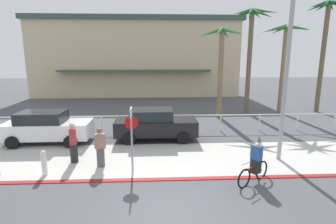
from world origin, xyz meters
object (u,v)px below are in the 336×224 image
palm_tree_2 (285,46)px  pedestrian_1 (100,149)px  cyclist_red_0 (255,164)px  palm_tree_1 (251,34)px  streetlight_curb (290,62)px  stop_sign_bike_lane (131,130)px  pedestrian_0 (73,144)px  palm_tree_0 (221,51)px  car_white_1 (47,127)px  bollard_1 (44,163)px  car_black_2 (155,124)px  palm_tree_3 (326,29)px

palm_tree_2 → pedestrian_1: bearing=-140.7°
palm_tree_2 → cyclist_red_0: palm_tree_2 is taller
palm_tree_1 → cyclist_red_0: (-3.77, -11.72, -5.45)m
streetlight_curb → palm_tree_2: 11.01m
stop_sign_bike_lane → pedestrian_0: (-2.57, 0.94, -0.86)m
palm_tree_2 → streetlight_curb: bearing=-115.0°
palm_tree_2 → palm_tree_0: bearing=-164.7°
palm_tree_0 → car_white_1: palm_tree_0 is taller
bollard_1 → streetlight_curb: bearing=5.1°
streetlight_curb → car_black_2: (-5.47, 3.40, -3.41)m
car_white_1 → pedestrian_1: size_ratio=2.66×
palm_tree_0 → palm_tree_3: 8.87m
palm_tree_3 → palm_tree_2: bearing=-176.3°
palm_tree_2 → cyclist_red_0: size_ratio=4.60×
palm_tree_2 → palm_tree_3: palm_tree_3 is taller
car_white_1 → cyclist_red_0: size_ratio=2.93×
palm_tree_2 → pedestrian_0: 17.21m
stop_sign_bike_lane → palm_tree_3: bearing=37.1°
pedestrian_0 → streetlight_curb: bearing=-2.2°
cyclist_red_0 → pedestrian_1: (-5.83, 1.67, 0.07)m
cyclist_red_0 → pedestrian_1: size_ratio=0.91×
palm_tree_3 → streetlight_curb: bearing=-127.7°
palm_tree_3 → car_black_2: (-13.32, -6.76, -5.66)m
palm_tree_2 → palm_tree_3: bearing=3.7°
stop_sign_bike_lane → car_white_1: size_ratio=0.58×
car_black_2 → cyclist_red_0: size_ratio=2.93×
stop_sign_bike_lane → streetlight_curb: bearing=5.4°
bollard_1 → stop_sign_bike_lane: bearing=4.5°
bollard_1 → car_white_1: car_white_1 is taller
palm_tree_2 → palm_tree_1: bearing=-179.0°
streetlight_curb → pedestrian_1: streetlight_curb is taller
palm_tree_0 → palm_tree_3: bearing=11.1°
streetlight_curb → pedestrian_1: (-7.71, -0.15, -3.51)m
bollard_1 → palm_tree_2: bearing=37.0°
bollard_1 → car_black_2: 6.02m
streetlight_curb → pedestrian_0: (-8.94, 0.34, -3.46)m
bollard_1 → car_black_2: (4.24, 4.26, 0.35)m
stop_sign_bike_lane → palm_tree_1: (8.26, 10.50, 4.47)m
stop_sign_bike_lane → palm_tree_2: 15.66m
palm_tree_2 → pedestrian_1: (-12.35, -10.10, -4.49)m
bollard_1 → pedestrian_0: (0.76, 1.21, 0.30)m
bollard_1 → pedestrian_0: 1.46m
stop_sign_bike_lane → palm_tree_0: palm_tree_0 is taller
pedestrian_0 → car_white_1: bearing=128.6°
car_black_2 → pedestrian_1: car_black_2 is taller
stop_sign_bike_lane → cyclist_red_0: 4.76m
streetlight_curb → palm_tree_3: (7.85, 10.15, 2.26)m
bollard_1 → palm_tree_0: bearing=46.0°
bollard_1 → palm_tree_3: 21.58m
stop_sign_bike_lane → car_black_2: stop_sign_bike_lane is taller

